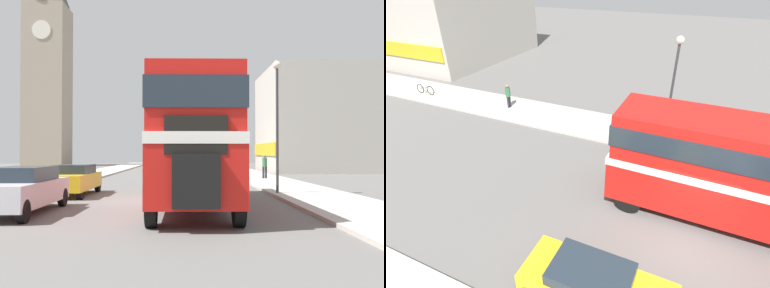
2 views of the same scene
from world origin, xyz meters
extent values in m
plane|color=slate|center=(0.00, 0.00, 0.00)|extent=(120.00, 120.00, 0.00)
cube|color=#B7B2A8|center=(6.75, 0.00, 0.06)|extent=(3.50, 120.00, 0.12)
cube|color=red|center=(1.44, -1.79, 1.30)|extent=(2.50, 10.30, 1.59)
cube|color=white|center=(1.44, -1.79, 2.25)|extent=(2.52, 10.35, 0.29)
cube|color=red|center=(1.44, -1.79, 3.26)|extent=(2.45, 10.09, 1.74)
cube|color=#232D38|center=(1.44, -1.79, 3.35)|extent=(2.52, 10.20, 0.78)
cube|color=black|center=(1.44, -7.04, 1.23)|extent=(1.12, 0.20, 1.27)
cube|color=black|center=(1.44, -6.89, 2.30)|extent=(1.50, 0.12, 0.93)
cylinder|color=black|center=(0.33, -6.08, 0.54)|extent=(0.28, 1.07, 1.07)
cylinder|color=black|center=(2.55, -6.08, 0.54)|extent=(0.28, 1.07, 1.07)
cylinder|color=black|center=(0.33, 2.40, 0.54)|extent=(0.28, 1.07, 1.07)
cylinder|color=black|center=(2.55, 2.40, 0.54)|extent=(0.28, 1.07, 1.07)
cube|color=#B2140F|center=(1.74, 33.52, 1.35)|extent=(2.50, 10.02, 1.69)
cube|color=white|center=(1.74, 33.52, 2.35)|extent=(2.53, 10.07, 0.31)
cube|color=#B2140F|center=(1.74, 33.52, 3.43)|extent=(2.45, 9.82, 1.84)
cube|color=#232D38|center=(1.74, 33.52, 3.52)|extent=(2.53, 9.92, 0.83)
cube|color=black|center=(1.74, 28.41, 1.27)|extent=(1.13, 0.20, 1.35)
cube|color=black|center=(1.74, 28.55, 2.41)|extent=(1.50, 0.12, 0.98)
cylinder|color=black|center=(0.63, 29.37, 0.54)|extent=(0.28, 1.07, 1.07)
cylinder|color=black|center=(2.85, 29.37, 0.54)|extent=(0.28, 1.07, 1.07)
cylinder|color=black|center=(0.63, 37.57, 0.54)|extent=(0.28, 1.07, 1.07)
cylinder|color=black|center=(2.85, 37.57, 0.54)|extent=(0.28, 1.07, 1.07)
cube|color=silver|center=(-3.89, -3.56, 0.65)|extent=(1.72, 4.60, 0.72)
cube|color=#232D38|center=(-3.89, -3.38, 1.23)|extent=(1.51, 2.39, 0.44)
cylinder|color=black|center=(-3.13, -5.42, 0.32)|extent=(0.20, 0.64, 0.64)
cylinder|color=black|center=(-4.65, -1.71, 0.32)|extent=(0.20, 0.64, 0.64)
cylinder|color=black|center=(-3.13, -1.71, 0.32)|extent=(0.20, 0.64, 0.64)
cube|color=gold|center=(-3.76, 2.16, 0.63)|extent=(1.67, 4.40, 0.68)
cube|color=#232D38|center=(-3.76, 2.33, 1.16)|extent=(1.47, 2.29, 0.39)
cylinder|color=black|center=(-4.49, 0.41, 0.32)|extent=(0.20, 0.64, 0.64)
cylinder|color=black|center=(-3.02, 0.41, 0.32)|extent=(0.20, 0.64, 0.64)
cylinder|color=black|center=(-4.49, 3.91, 0.32)|extent=(0.20, 0.64, 0.64)
cylinder|color=black|center=(-3.02, 3.91, 0.32)|extent=(0.20, 0.64, 0.64)
cylinder|color=#282833|center=(6.68, 12.71, 0.52)|extent=(0.15, 0.15, 0.79)
cylinder|color=#282833|center=(6.86, 12.71, 0.52)|extent=(0.15, 0.15, 0.79)
cylinder|color=#336B42|center=(6.77, 12.71, 1.23)|extent=(0.33, 0.33, 0.63)
sphere|color=#9E7051|center=(6.77, 12.71, 1.65)|extent=(0.22, 0.22, 0.22)
torus|color=black|center=(6.21, 19.46, 0.48)|extent=(0.05, 0.71, 0.71)
torus|color=black|center=(6.21, 20.51, 0.48)|extent=(0.05, 0.71, 0.71)
cylinder|color=#234C93|center=(6.21, 19.99, 0.62)|extent=(0.04, 1.06, 0.34)
cylinder|color=#234C93|center=(6.21, 20.36, 0.69)|extent=(0.04, 0.04, 0.43)
cylinder|color=#38383D|center=(5.30, 1.97, 2.87)|extent=(0.12, 0.12, 5.50)
sphere|color=#EFEACC|center=(5.30, 1.97, 5.80)|extent=(0.36, 0.36, 0.36)
cube|color=tan|center=(-19.22, 47.03, 11.87)|extent=(5.91, 5.91, 23.74)
cylinder|color=silver|center=(-19.22, 44.02, 19.47)|extent=(2.66, 0.10, 2.66)
cube|color=#B2ADA3|center=(16.49, 26.23, 5.08)|extent=(14.30, 11.36, 10.15)
cube|color=gold|center=(9.28, 26.23, 2.23)|extent=(0.12, 10.79, 1.22)
camera|label=1|loc=(1.16, -16.92, 1.88)|focal=40.00mm
camera|label=2|loc=(-8.76, 0.48, 8.55)|focal=28.00mm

